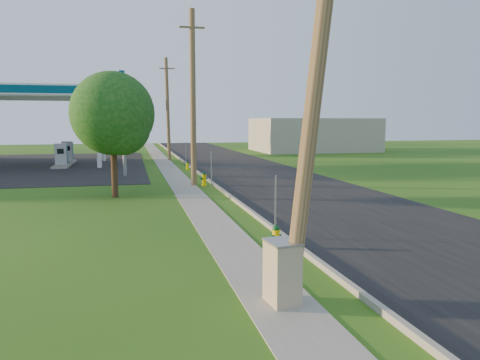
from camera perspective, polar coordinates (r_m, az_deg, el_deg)
name	(u,v)px	position (r m, az deg, el deg)	size (l,w,h in m)	color
ground_plane	(321,285)	(10.97, 9.84, -12.45)	(140.00, 140.00, 0.00)	#1D4610
road	(326,202)	(21.61, 10.47, -2.67)	(8.00, 120.00, 0.02)	black
curb	(241,204)	(20.34, 0.08, -2.98)	(0.15, 120.00, 0.15)	gray
sidewalk	(201,207)	(20.03, -4.80, -3.34)	(1.50, 120.00, 0.03)	gray
utility_pole_near	(318,61)	(9.25, 9.46, 14.16)	(1.40, 0.32, 9.48)	brown
utility_pole_mid	(193,98)	(26.75, -5.76, 9.91)	(1.40, 0.32, 9.80)	brown
utility_pole_far	(168,109)	(44.64, -8.81, 8.56)	(1.40, 0.32, 9.50)	brown
sign_post_near	(276,207)	(14.61, 4.38, -3.35)	(0.05, 0.04, 2.00)	gray
sign_post_mid	(211,169)	(25.99, -3.50, 1.29)	(0.05, 0.04, 2.00)	gray
sign_post_far	(186,154)	(38.03, -6.62, 3.12)	(0.05, 0.04, 2.00)	gray
gas_canopy	(2,93)	(42.71, -26.99, 9.41)	(18.18, 9.18, 6.40)	silver
fuel_pump_ne	(61,158)	(39.96, -20.96, 2.49)	(1.20, 3.20, 1.90)	gray
fuel_pump_se	(68,155)	(43.91, -20.27, 2.90)	(1.20, 3.20, 1.90)	gray
price_pylon	(123,94)	(32.03, -14.13, 10.14)	(0.34, 2.04, 6.85)	gray
distant_building	(313,135)	(58.82, 8.90, 5.48)	(14.00, 10.00, 4.00)	gray
tree_verge	(115,117)	(23.12, -15.03, 7.45)	(3.97, 3.97, 6.02)	#362618
tree_lot	(128,116)	(52.61, -13.52, 7.61)	(4.34, 4.34, 6.58)	#362618
hydrant_near	(276,236)	(13.69, 4.42, -6.88)	(0.36, 0.32, 0.70)	yellow
hydrant_mid	(204,179)	(26.72, -4.41, 0.16)	(0.43, 0.39, 0.83)	#FACE00
hydrant_far	(187,165)	(35.69, -6.44, 1.78)	(0.35, 0.31, 0.67)	#FFE500
utility_cabinet	(282,273)	(9.55, 5.16, -11.19)	(0.67, 0.83, 1.31)	tan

